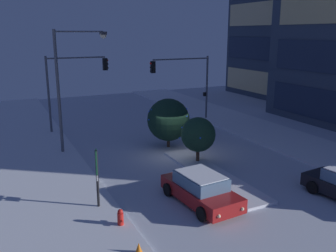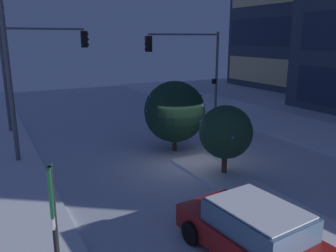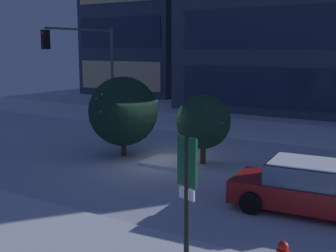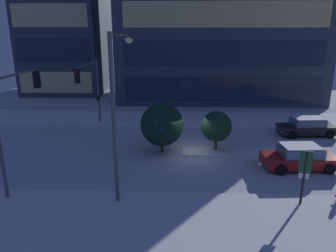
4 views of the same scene
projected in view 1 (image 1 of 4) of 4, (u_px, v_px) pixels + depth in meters
name	position (u px, v px, depth m)	size (l,w,h in m)	color
ground	(180.00, 154.00, 24.51)	(52.00, 52.00, 0.00)	silver
curb_strip_near	(44.00, 174.00, 20.80)	(52.00, 5.20, 0.14)	silver
curb_strip_far	(280.00, 137.00, 28.19)	(52.00, 5.20, 0.14)	silver
median_strip	(211.00, 174.00, 20.88)	(9.00, 1.80, 0.14)	silver
office_tower_secondary	(289.00, 15.00, 46.74)	(10.43, 11.62, 20.33)	#384251
car_near	(201.00, 189.00, 17.31)	(4.65, 2.40, 1.49)	maroon
traffic_light_corner_near_left	(73.00, 78.00, 29.41)	(0.32, 5.10, 6.20)	#565960
traffic_light_corner_far_left	(185.00, 77.00, 32.48)	(0.32, 5.81, 5.91)	#565960
street_lamp_arched	(71.00, 74.00, 23.64)	(0.70, 3.39, 8.17)	#565960
fire_hydrant	(120.00, 219.00, 15.16)	(0.48, 0.26, 0.84)	red
parking_info_sign	(97.00, 172.00, 16.43)	(0.55, 0.20, 2.85)	black
decorated_tree_median	(198.00, 135.00, 22.43)	(2.15, 2.15, 2.92)	#473323
decorated_tree_left_of_median	(168.00, 120.00, 25.62)	(3.05, 3.06, 3.49)	#473323
construction_cone	(139.00, 249.00, 13.24)	(0.36, 0.36, 0.55)	orange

